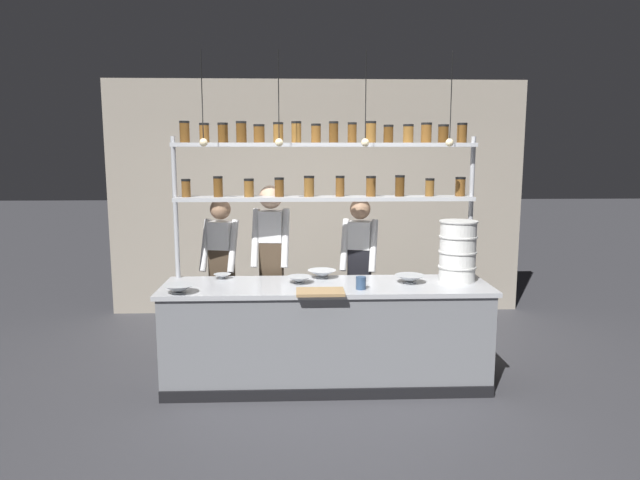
{
  "coord_description": "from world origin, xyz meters",
  "views": [
    {
      "loc": [
        -0.25,
        -4.93,
        2.09
      ],
      "look_at": [
        -0.05,
        0.2,
        1.29
      ],
      "focal_mm": 32.0,
      "sensor_mm": 36.0,
      "label": 1
    }
  ],
  "objects_px": {
    "serving_cup_front": "(361,283)",
    "prep_bowl_center_front": "(299,280)",
    "chef_left": "(222,268)",
    "container_stack": "(458,251)",
    "chef_center": "(271,261)",
    "prep_bowl_near_left": "(179,289)",
    "prep_bowl_far_left": "(410,279)",
    "spice_shelf_unit": "(325,172)",
    "cutting_board": "(320,292)",
    "prep_bowl_center_back": "(322,274)",
    "prep_bowl_near_right": "(222,276)",
    "chef_right": "(359,267)"
  },
  "relations": [
    {
      "from": "container_stack",
      "to": "prep_bowl_far_left",
      "type": "height_order",
      "value": "container_stack"
    },
    {
      "from": "cutting_board",
      "to": "container_stack",
      "type": "bearing_deg",
      "value": 18.27
    },
    {
      "from": "cutting_board",
      "to": "prep_bowl_center_back",
      "type": "xyz_separation_m",
      "value": [
        0.04,
        0.59,
        0.02
      ]
    },
    {
      "from": "chef_center",
      "to": "prep_bowl_far_left",
      "type": "distance_m",
      "value": 1.36
    },
    {
      "from": "cutting_board",
      "to": "serving_cup_front",
      "type": "distance_m",
      "value": 0.38
    },
    {
      "from": "chef_right",
      "to": "prep_bowl_near_left",
      "type": "relative_size",
      "value": 6.24
    },
    {
      "from": "prep_bowl_center_back",
      "to": "prep_bowl_near_right",
      "type": "bearing_deg",
      "value": -180.0
    },
    {
      "from": "serving_cup_front",
      "to": "prep_bowl_center_front",
      "type": "bearing_deg",
      "value": 154.65
    },
    {
      "from": "chef_left",
      "to": "chef_center",
      "type": "bearing_deg",
      "value": -5.62
    },
    {
      "from": "cutting_board",
      "to": "prep_bowl_near_left",
      "type": "relative_size",
      "value": 1.54
    },
    {
      "from": "prep_bowl_center_back",
      "to": "serving_cup_front",
      "type": "bearing_deg",
      "value": -55.61
    },
    {
      "from": "container_stack",
      "to": "prep_bowl_near_right",
      "type": "xyz_separation_m",
      "value": [
        -2.15,
        0.17,
        -0.26
      ]
    },
    {
      "from": "container_stack",
      "to": "cutting_board",
      "type": "height_order",
      "value": "container_stack"
    },
    {
      "from": "spice_shelf_unit",
      "to": "chef_left",
      "type": "xyz_separation_m",
      "value": [
        -1.02,
        0.39,
        -0.97
      ]
    },
    {
      "from": "prep_bowl_center_front",
      "to": "container_stack",
      "type": "bearing_deg",
      "value": 1.46
    },
    {
      "from": "cutting_board",
      "to": "prep_bowl_center_back",
      "type": "distance_m",
      "value": 0.59
    },
    {
      "from": "prep_bowl_near_right",
      "to": "container_stack",
      "type": "bearing_deg",
      "value": -4.64
    },
    {
      "from": "container_stack",
      "to": "cutting_board",
      "type": "xyz_separation_m",
      "value": [
        -1.26,
        -0.42,
        -0.26
      ]
    },
    {
      "from": "prep_bowl_near_left",
      "to": "serving_cup_front",
      "type": "bearing_deg",
      "value": 3.03
    },
    {
      "from": "cutting_board",
      "to": "prep_bowl_near_left",
      "type": "distance_m",
      "value": 1.18
    },
    {
      "from": "spice_shelf_unit",
      "to": "cutting_board",
      "type": "distance_m",
      "value": 1.17
    },
    {
      "from": "prep_bowl_near_right",
      "to": "prep_bowl_far_left",
      "type": "distance_m",
      "value": 1.72
    },
    {
      "from": "spice_shelf_unit",
      "to": "prep_bowl_center_back",
      "type": "bearing_deg",
      "value": -118.99
    },
    {
      "from": "container_stack",
      "to": "prep_bowl_far_left",
      "type": "bearing_deg",
      "value": -171.52
    },
    {
      "from": "spice_shelf_unit",
      "to": "serving_cup_front",
      "type": "xyz_separation_m",
      "value": [
        0.28,
        -0.52,
        -0.93
      ]
    },
    {
      "from": "chef_right",
      "to": "prep_bowl_far_left",
      "type": "height_order",
      "value": "chef_right"
    },
    {
      "from": "chef_left",
      "to": "prep_bowl_near_right",
      "type": "distance_m",
      "value": 0.45
    },
    {
      "from": "chef_center",
      "to": "prep_bowl_near_left",
      "type": "distance_m",
      "value": 1.1
    },
    {
      "from": "prep_bowl_center_front",
      "to": "prep_bowl_near_right",
      "type": "bearing_deg",
      "value": 163.55
    },
    {
      "from": "container_stack",
      "to": "prep_bowl_center_back",
      "type": "relative_size",
      "value": 2.07
    },
    {
      "from": "chef_center",
      "to": "prep_bowl_near_left",
      "type": "relative_size",
      "value": 6.78
    },
    {
      "from": "chef_right",
      "to": "cutting_board",
      "type": "bearing_deg",
      "value": -98.43
    },
    {
      "from": "prep_bowl_center_front",
      "to": "prep_bowl_center_back",
      "type": "height_order",
      "value": "prep_bowl_center_back"
    },
    {
      "from": "prep_bowl_center_front",
      "to": "prep_bowl_center_back",
      "type": "distance_m",
      "value": 0.3
    },
    {
      "from": "prep_bowl_center_front",
      "to": "spice_shelf_unit",
      "type": "bearing_deg",
      "value": 47.85
    },
    {
      "from": "spice_shelf_unit",
      "to": "cutting_board",
      "type": "bearing_deg",
      "value": -96.21
    },
    {
      "from": "prep_bowl_center_back",
      "to": "container_stack",
      "type": "bearing_deg",
      "value": -8.12
    },
    {
      "from": "chef_left",
      "to": "prep_bowl_far_left",
      "type": "bearing_deg",
      "value": -8.07
    },
    {
      "from": "chef_center",
      "to": "container_stack",
      "type": "distance_m",
      "value": 1.77
    },
    {
      "from": "prep_bowl_center_back",
      "to": "prep_bowl_near_right",
      "type": "distance_m",
      "value": 0.93
    },
    {
      "from": "chef_center",
      "to": "container_stack",
      "type": "relative_size",
      "value": 3.2
    },
    {
      "from": "cutting_board",
      "to": "prep_bowl_center_back",
      "type": "height_order",
      "value": "prep_bowl_center_back"
    },
    {
      "from": "chef_left",
      "to": "prep_bowl_far_left",
      "type": "xyz_separation_m",
      "value": [
        1.77,
        -0.69,
        0.02
      ]
    },
    {
      "from": "cutting_board",
      "to": "chef_left",
      "type": "bearing_deg",
      "value": 132.47
    },
    {
      "from": "container_stack",
      "to": "chef_left",
      "type": "bearing_deg",
      "value": 164.29
    },
    {
      "from": "chef_center",
      "to": "prep_bowl_near_right",
      "type": "xyz_separation_m",
      "value": [
        -0.44,
        -0.27,
        -0.09
      ]
    },
    {
      "from": "chef_left",
      "to": "container_stack",
      "type": "xyz_separation_m",
      "value": [
        2.21,
        -0.62,
        0.27
      ]
    },
    {
      "from": "prep_bowl_near_left",
      "to": "serving_cup_front",
      "type": "distance_m",
      "value": 1.53
    },
    {
      "from": "spice_shelf_unit",
      "to": "prep_bowl_near_left",
      "type": "relative_size",
      "value": 10.71
    },
    {
      "from": "prep_bowl_near_right",
      "to": "serving_cup_front",
      "type": "bearing_deg",
      "value": -20.36
    }
  ]
}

